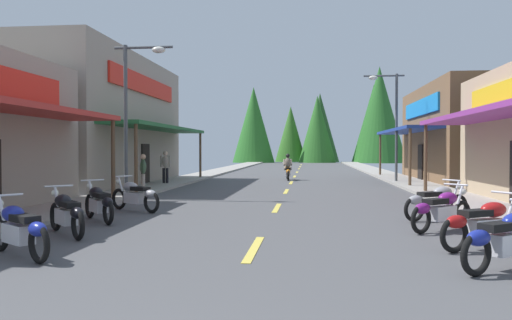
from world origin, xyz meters
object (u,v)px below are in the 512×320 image
(motorcycle_parked_left_3, at_px, (135,195))
(motorcycle_parked_right_2, at_px, (441,209))
(pedestrian_waiting, at_px, (165,165))
(streetlamp_right, at_px, (390,111))
(rider_cruising_lead, at_px, (288,169))
(motorcycle_parked_right_3, at_px, (436,201))
(motorcycle_parked_left_2, at_px, (99,202))
(streetlamp_left, at_px, (135,97))
(motorcycle_parked_right_0, at_px, (507,238))
(pedestrian_strolling, at_px, (143,171))
(motorcycle_parked_left_0, at_px, (19,229))
(motorcycle_parked_left_1, at_px, (66,213))
(motorcycle_parked_right_1, at_px, (484,223))

(motorcycle_parked_left_3, bearing_deg, motorcycle_parked_right_2, -166.60)
(motorcycle_parked_right_2, xyz_separation_m, pedestrian_waiting, (-10.20, 13.09, 0.53))
(streetlamp_right, bearing_deg, rider_cruising_lead, 160.75)
(motorcycle_parked_right_3, xyz_separation_m, motorcycle_parked_left_2, (-8.53, -1.16, 0.00))
(motorcycle_parked_left_2, bearing_deg, motorcycle_parked_left_3, -46.32)
(motorcycle_parked_left_2, bearing_deg, streetlamp_left, -30.43)
(pedestrian_waiting, bearing_deg, motorcycle_parked_left_2, -161.68)
(motorcycle_parked_right_3, bearing_deg, motorcycle_parked_right_0, -123.83)
(pedestrian_waiting, height_order, pedestrian_strolling, pedestrian_waiting)
(streetlamp_right, xyz_separation_m, rider_cruising_lead, (-5.60, 1.95, -3.22))
(pedestrian_waiting, distance_m, pedestrian_strolling, 4.85)
(motorcycle_parked_right_3, relative_size, motorcycle_parked_left_0, 1.04)
(streetlamp_left, xyz_separation_m, pedestrian_strolling, (-0.46, 2.20, -2.77))
(motorcycle_parked_left_3, xyz_separation_m, rider_cruising_lead, (3.80, 15.35, 0.17))
(rider_cruising_lead, bearing_deg, pedestrian_waiting, 125.19)
(motorcycle_parked_right_2, height_order, motorcycle_parked_left_3, same)
(motorcycle_parked_right_2, bearing_deg, streetlamp_left, 105.78)
(motorcycle_parked_left_0, bearing_deg, motorcycle_parked_left_2, -49.12)
(rider_cruising_lead, bearing_deg, motorcycle_parked_left_2, 162.64)
(motorcycle_parked_right_3, distance_m, pedestrian_waiting, 15.47)
(motorcycle_parked_left_1, relative_size, pedestrian_strolling, 0.98)
(motorcycle_parked_left_0, bearing_deg, motorcycle_parked_right_1, -134.25)
(pedestrian_strolling, bearing_deg, motorcycle_parked_right_3, 123.01)
(motorcycle_parked_left_1, bearing_deg, rider_cruising_lead, -55.17)
(motorcycle_parked_right_0, distance_m, motorcycle_parked_right_3, 5.39)
(rider_cruising_lead, bearing_deg, streetlamp_left, 152.83)
(motorcycle_parked_left_3, bearing_deg, pedestrian_waiting, -46.36)
(rider_cruising_lead, height_order, pedestrian_strolling, pedestrian_strolling)
(motorcycle_parked_left_1, distance_m, pedestrian_strolling, 9.88)
(motorcycle_parked_left_0, bearing_deg, motorcycle_parked_left_1, -48.52)
(streetlamp_left, xyz_separation_m, motorcycle_parked_right_2, (9.24, -6.07, -3.22))
(pedestrian_waiting, bearing_deg, streetlamp_left, -162.87)
(streetlamp_left, distance_m, motorcycle_parked_right_1, 12.89)
(motorcycle_parked_right_0, xyz_separation_m, motorcycle_parked_left_2, (-8.26, 4.22, 0.00))
(motorcycle_parked_left_0, bearing_deg, motorcycle_parked_left_3, -52.87)
(motorcycle_parked_right_3, xyz_separation_m, motorcycle_parked_left_3, (-8.34, 0.94, 0.00))
(streetlamp_right, bearing_deg, motorcycle_parked_right_3, -94.25)
(motorcycle_parked_right_1, relative_size, motorcycle_parked_left_3, 1.02)
(motorcycle_parked_right_3, bearing_deg, motorcycle_parked_left_3, 142.65)
(motorcycle_parked_right_2, relative_size, pedestrian_waiting, 0.96)
(motorcycle_parked_left_1, bearing_deg, motorcycle_parked_left_2, -38.93)
(motorcycle_parked_right_3, distance_m, motorcycle_parked_left_1, 8.94)
(motorcycle_parked_left_0, bearing_deg, streetlamp_left, -46.44)
(motorcycle_parked_right_0, xyz_separation_m, rider_cruising_lead, (-4.26, 21.67, 0.17))
(motorcycle_parked_right_0, xyz_separation_m, pedestrian_waiting, (-10.23, 16.73, 0.53))
(streetlamp_right, relative_size, motorcycle_parked_left_0, 3.26)
(motorcycle_parked_left_3, bearing_deg, motorcycle_parked_right_3, -154.54)
(motorcycle_parked_right_3, height_order, motorcycle_parked_left_3, same)
(motorcycle_parked_right_3, height_order, motorcycle_parked_left_2, same)
(streetlamp_right, bearing_deg, motorcycle_parked_left_1, -118.22)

